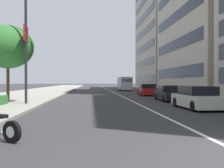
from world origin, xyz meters
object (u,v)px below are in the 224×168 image
(car_mid_block_traffic, at_px, (170,94))
(street_tree_far_plaza, at_px, (8,47))
(car_far_down_avenue, at_px, (197,98))
(car_approaching_light, at_px, (147,90))
(street_lamp_with_banners, at_px, (31,27))
(delivery_van_ahead, at_px, (125,83))

(car_mid_block_traffic, bearing_deg, street_tree_far_plaza, 102.03)
(car_far_down_avenue, xyz_separation_m, car_approaching_light, (15.36, -0.28, -0.01))
(car_approaching_light, distance_m, street_lamp_with_banners, 17.17)
(car_far_down_avenue, bearing_deg, street_tree_far_plaza, 69.26)
(delivery_van_ahead, distance_m, street_lamp_with_banners, 30.65)
(delivery_van_ahead, xyz_separation_m, street_lamp_with_banners, (-28.53, 10.40, 4.14))
(car_far_down_avenue, bearing_deg, car_mid_block_traffic, -4.39)
(car_approaching_light, distance_m, delivery_van_ahead, 16.30)
(car_approaching_light, xyz_separation_m, street_lamp_with_banners, (-12.26, 11.01, 4.83))
(delivery_van_ahead, relative_size, street_lamp_with_banners, 0.57)
(car_mid_block_traffic, bearing_deg, delivery_van_ahead, 4.11)
(car_far_down_avenue, height_order, street_lamp_with_banners, street_lamp_with_banners)
(delivery_van_ahead, height_order, street_tree_far_plaza, street_tree_far_plaza)
(street_tree_far_plaza, bearing_deg, delivery_van_ahead, -24.70)
(car_approaching_light, bearing_deg, street_tree_far_plaza, 132.04)
(street_tree_far_plaza, bearing_deg, car_approaching_light, -50.45)
(street_lamp_with_banners, xyz_separation_m, street_tree_far_plaza, (1.48, 2.05, -1.19))
(car_mid_block_traffic, bearing_deg, car_far_down_avenue, 179.06)
(delivery_van_ahead, bearing_deg, car_far_down_avenue, 179.26)
(car_mid_block_traffic, xyz_separation_m, street_tree_far_plaza, (-2.23, 13.17, 3.67))
(car_mid_block_traffic, height_order, street_tree_far_plaza, street_tree_far_plaza)
(street_lamp_with_banners, bearing_deg, car_approaching_light, -41.92)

